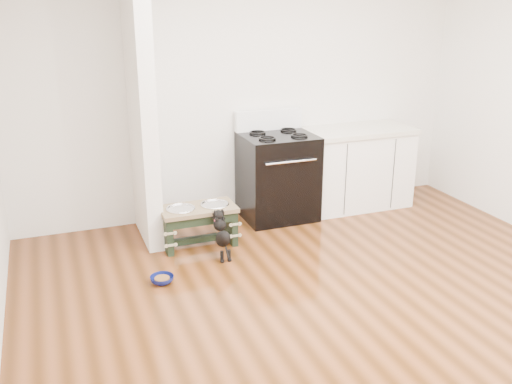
% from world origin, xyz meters
% --- Properties ---
extents(ground, '(5.00, 5.00, 0.00)m').
position_xyz_m(ground, '(0.00, 0.00, 0.00)').
color(ground, '#43230C').
rests_on(ground, ground).
extents(room_shell, '(5.00, 5.00, 5.00)m').
position_xyz_m(room_shell, '(0.00, 0.00, 1.62)').
color(room_shell, silver).
rests_on(room_shell, ground).
extents(partition_wall, '(0.15, 0.80, 2.70)m').
position_xyz_m(partition_wall, '(-1.18, 2.10, 1.35)').
color(partition_wall, silver).
rests_on(partition_wall, ground).
extents(oven_range, '(0.76, 0.69, 1.14)m').
position_xyz_m(oven_range, '(0.25, 2.16, 0.48)').
color(oven_range, black).
rests_on(oven_range, ground).
extents(cabinet_run, '(1.24, 0.64, 0.91)m').
position_xyz_m(cabinet_run, '(1.23, 2.18, 0.45)').
color(cabinet_run, white).
rests_on(cabinet_run, ground).
extents(dog_feeder, '(0.72, 0.39, 0.41)m').
position_xyz_m(dog_feeder, '(-0.76, 1.72, 0.28)').
color(dog_feeder, black).
rests_on(dog_feeder, ground).
extents(puppy, '(0.13, 0.37, 0.44)m').
position_xyz_m(puppy, '(-0.63, 1.38, 0.24)').
color(puppy, black).
rests_on(puppy, ground).
extents(floor_bowl, '(0.27, 0.27, 0.06)m').
position_xyz_m(floor_bowl, '(-1.26, 1.07, 0.03)').
color(floor_bowl, '#0B1353').
rests_on(floor_bowl, ground).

